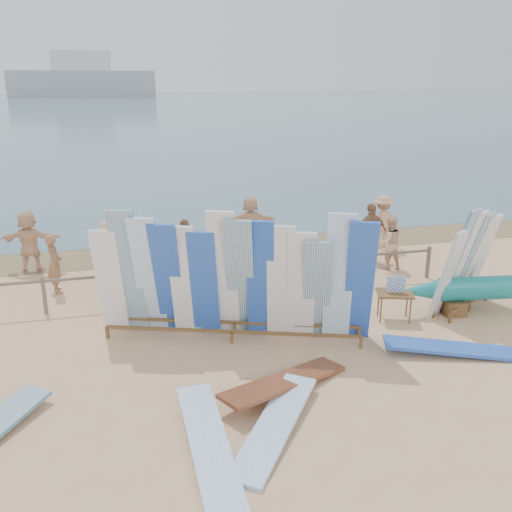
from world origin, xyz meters
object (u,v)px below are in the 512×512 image
object	(u,v)px
flat_board_b	(275,431)
beachgoer_4	(186,246)
stroller	(255,264)
beachgoer_3	(109,249)
beachgoer_10	(371,232)
beach_chair_left	(213,280)
beachgoer_11	(29,241)
beachgoer_8	(389,243)
beachgoer_9	(382,222)
flat_board_a	(209,454)
beachgoer_1	(55,264)
main_surfboard_rack	(233,282)
beach_chair_right	(251,272)
flat_board_c	(285,391)
flat_board_d	(452,354)
side_surfboard_rack	(466,263)
beachgoer_5	(250,223)
vendor_table	(394,305)
beachgoer_2	(123,247)

from	to	relation	value
flat_board_b	beachgoer_4	size ratio (longest dim) A/B	1.71
flat_board_b	stroller	bearing A→B (deg)	114.27
beachgoer_3	beachgoer_10	xyz separation A→B (m)	(7.64, -0.48, 0.09)
beach_chair_left	beachgoer_4	bearing A→B (deg)	135.95
beachgoer_11	beachgoer_8	bearing A→B (deg)	177.73
beachgoer_9	flat_board_a	bearing A→B (deg)	56.15
flat_board_b	flat_board_a	size ratio (longest dim) A/B	1.00
flat_board_a	beachgoer_9	world-z (taller)	beachgoer_9
flat_board_a	beachgoer_1	xyz separation A→B (m)	(-2.79, 7.29, 0.78)
flat_board_b	beachgoer_4	world-z (taller)	beachgoer_4
main_surfboard_rack	beach_chair_right	size ratio (longest dim) A/B	6.15
flat_board_c	flat_board_d	bearing A→B (deg)	-111.13
beach_chair_right	beachgoer_1	distance (m)	5.09
beach_chair_left	flat_board_c	bearing A→B (deg)	-58.12
side_surfboard_rack	flat_board_d	size ratio (longest dim) A/B	0.96
flat_board_d	beachgoer_5	distance (m)	8.23
beachgoer_5	beach_chair_left	bearing A→B (deg)	70.20
beachgoer_8	beach_chair_left	bearing A→B (deg)	6.79
flat_board_d	beachgoer_4	size ratio (longest dim) A/B	1.71
flat_board_a	beachgoer_3	xyz separation A→B (m)	(-1.46, 8.22, 0.79)
beachgoer_4	beachgoer_10	bearing A→B (deg)	113.27
beachgoer_9	beachgoer_8	world-z (taller)	beachgoer_9
beach_chair_left	beachgoer_5	world-z (taller)	beachgoer_5
beachgoer_4	beachgoer_10	world-z (taller)	beachgoer_10
flat_board_c	beach_chair_left	xyz separation A→B (m)	(-0.43, 5.10, 0.28)
flat_board_b	beach_chair_left	bearing A→B (deg)	124.98
flat_board_b	beachgoer_10	xyz separation A→B (m)	(5.08, 7.43, 0.88)
flat_board_a	beachgoer_11	xyz separation A→B (m)	(-3.63, 9.14, 0.90)
beachgoer_10	beachgoer_1	bearing A→B (deg)	-1.88
main_surfboard_rack	flat_board_c	distance (m)	2.62
stroller	beachgoer_3	bearing A→B (deg)	139.62
flat_board_b	stroller	xyz separation A→B (m)	(1.35, 6.83, 0.40)
flat_board_b	beach_chair_right	xyz separation A→B (m)	(1.17, 6.58, 0.27)
side_surfboard_rack	stroller	world-z (taller)	side_surfboard_rack
vendor_table	stroller	size ratio (longest dim) A/B	1.05
flat_board_c	beachgoer_2	world-z (taller)	beachgoer_2
beach_chair_left	beachgoer_2	xyz separation A→B (m)	(-2.22, 1.49, 0.62)
flat_board_a	beach_chair_right	xyz separation A→B (m)	(2.26, 6.88, 0.27)
beachgoer_10	stroller	bearing A→B (deg)	4.52
beachgoer_8	beach_chair_right	bearing A→B (deg)	2.49
vendor_table	beach_chair_right	distance (m)	4.14
vendor_table	beach_chair_left	distance (m)	4.66
side_surfboard_rack	beachgoer_5	bearing A→B (deg)	92.39
beach_chair_right	beachgoer_10	xyz separation A→B (m)	(3.92, 0.86, 0.62)
beachgoer_2	beachgoer_1	bearing A→B (deg)	-166.66
vendor_table	beachgoer_10	bearing A→B (deg)	90.49
main_surfboard_rack	beach_chair_right	world-z (taller)	main_surfboard_rack
main_surfboard_rack	vendor_table	world-z (taller)	main_surfboard_rack
beachgoer_9	beachgoer_10	world-z (taller)	beachgoer_10
flat_board_c	beachgoer_2	bearing A→B (deg)	-6.73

